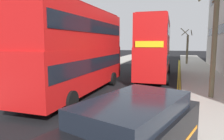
# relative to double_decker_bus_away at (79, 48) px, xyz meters

# --- Properties ---
(sidewalk_right) EXTENTS (4.00, 80.00, 0.14)m
(sidewalk_right) POSITION_rel_double_decker_bus_away_xyz_m (8.51, 4.25, -2.96)
(sidewalk_right) COLOR #ADA89E
(sidewalk_right) RESTS_ON ground
(sidewalk_left) EXTENTS (4.00, 80.00, 0.14)m
(sidewalk_left) POSITION_rel_double_decker_bus_away_xyz_m (-4.49, 4.25, -2.96)
(sidewalk_left) COLOR #ADA89E
(sidewalk_left) RESTS_ON ground
(kerb_line_outer) EXTENTS (0.10, 56.00, 0.01)m
(kerb_line_outer) POSITION_rel_double_decker_bus_away_xyz_m (6.41, 2.25, -3.03)
(kerb_line_outer) COLOR yellow
(kerb_line_outer) RESTS_ON ground
(kerb_line_inner) EXTENTS (0.10, 56.00, 0.01)m
(kerb_line_inner) POSITION_rel_double_decker_bus_away_xyz_m (6.25, 2.25, -3.03)
(kerb_line_inner) COLOR yellow
(kerb_line_inner) RESTS_ON ground
(double_decker_bus_away) EXTENTS (2.86, 10.83, 5.64)m
(double_decker_bus_away) POSITION_rel_double_decker_bus_away_xyz_m (0.00, 0.00, 0.00)
(double_decker_bus_away) COLOR red
(double_decker_bus_away) RESTS_ON ground
(double_decker_bus_oncoming) EXTENTS (3.02, 10.87, 5.64)m
(double_decker_bus_oncoming) POSITION_rel_double_decker_bus_away_xyz_m (4.03, 8.07, 0.00)
(double_decker_bus_oncoming) COLOR red
(double_decker_bus_oncoming) RESTS_ON ground
(street_tree_near) EXTENTS (1.77, 2.09, 5.45)m
(street_tree_near) POSITION_rel_double_decker_bus_away_xyz_m (7.38, 21.94, -0.34)
(street_tree_near) COLOR #6B6047
(street_tree_near) RESTS_ON sidewalk_right
(street_tree_mid) EXTENTS (1.91, 1.93, 6.68)m
(street_tree_mid) POSITION_rel_double_decker_bus_away_xyz_m (8.18, 1.19, 0.55)
(street_tree_mid) COLOR #6B6047
(street_tree_mid) RESTS_ON sidewalk_right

